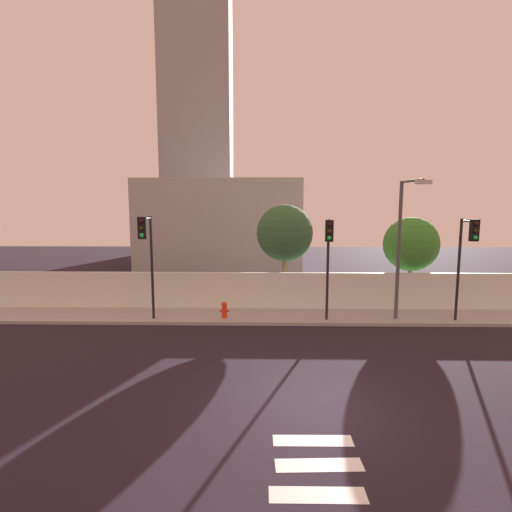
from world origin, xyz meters
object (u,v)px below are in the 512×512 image
at_px(fire_hydrant, 224,309).
at_px(roadside_tree_midleft, 411,244).
at_px(street_lamp_curbside, 402,238).
at_px(traffic_light_left, 147,246).
at_px(traffic_light_center, 329,248).
at_px(traffic_light_right, 467,248).
at_px(roadside_tree_leftmost, 285,233).

distance_m(fire_hydrant, roadside_tree_midleft, 10.26).
distance_m(street_lamp_curbside, fire_hydrant, 8.51).
height_order(street_lamp_curbside, fire_hydrant, street_lamp_curbside).
height_order(traffic_light_left, traffic_light_center, traffic_light_left).
xyz_separation_m(traffic_light_right, street_lamp_curbside, (-2.57, 0.49, 0.38)).
xyz_separation_m(street_lamp_curbside, roadside_tree_leftmost, (-4.95, 3.26, -0.03)).
distance_m(traffic_light_left, street_lamp_curbside, 11.03).
relative_size(traffic_light_center, street_lamp_curbside, 0.73).
bearing_deg(traffic_light_right, fire_hydrant, 175.92).
bearing_deg(traffic_light_left, roadside_tree_leftmost, 33.26).
height_order(traffic_light_left, roadside_tree_leftmost, roadside_tree_leftmost).
bearing_deg(fire_hydrant, traffic_light_right, -4.08).
xyz_separation_m(traffic_light_left, traffic_light_center, (7.74, 0.27, -0.12)).
relative_size(traffic_light_center, roadside_tree_midleft, 0.97).
bearing_deg(roadside_tree_leftmost, fire_hydrant, -133.82).
bearing_deg(traffic_light_center, traffic_light_right, -0.43).
xyz_separation_m(fire_hydrant, roadside_tree_midleft, (9.43, 3.01, 2.70)).
relative_size(traffic_light_center, traffic_light_right, 0.99).
height_order(traffic_light_right, fire_hydrant, traffic_light_right).
bearing_deg(traffic_light_right, roadside_tree_midleft, 104.63).
bearing_deg(street_lamp_curbside, roadside_tree_leftmost, 146.64).
xyz_separation_m(traffic_light_left, street_lamp_curbside, (11.01, 0.71, 0.29)).
relative_size(traffic_light_left, traffic_light_center, 1.03).
relative_size(traffic_light_left, roadside_tree_midleft, 1.00).
bearing_deg(roadside_tree_leftmost, traffic_light_center, -65.58).
bearing_deg(roadside_tree_midleft, traffic_light_right, -75.37).
bearing_deg(traffic_light_left, fire_hydrant, 16.92).
relative_size(street_lamp_curbside, roadside_tree_midleft, 1.32).
bearing_deg(street_lamp_curbside, traffic_light_center, -172.25).
bearing_deg(roadside_tree_leftmost, traffic_light_left, -146.74).
bearing_deg(street_lamp_curbside, traffic_light_left, -176.31).
relative_size(traffic_light_right, fire_hydrant, 6.05).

